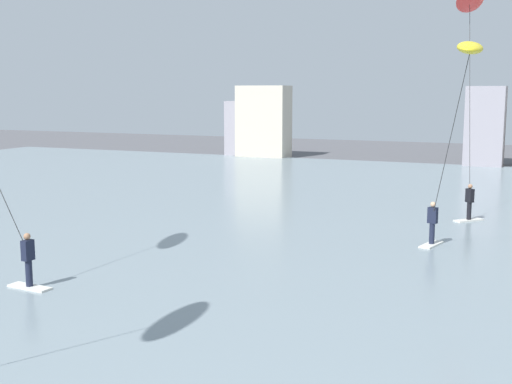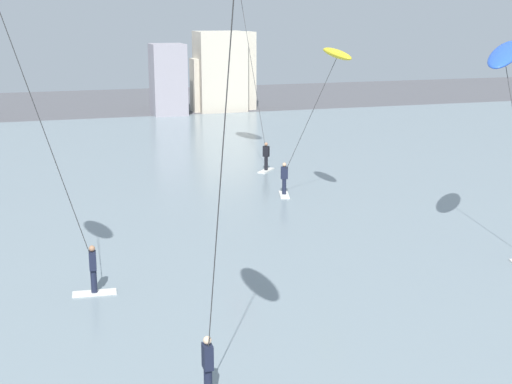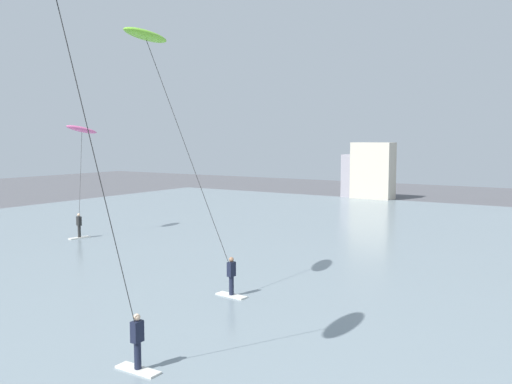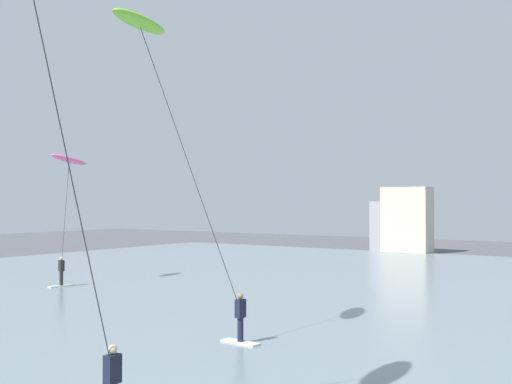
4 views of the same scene
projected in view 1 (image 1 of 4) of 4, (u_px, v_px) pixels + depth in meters
The scene contains 4 objects.
water_bay at pixel (370, 226), 28.77m from camera, with size 84.00×52.00×0.10m, color gray.
far_shore_buildings at pixel (469, 124), 53.15m from camera, with size 30.33×5.21×7.12m.
kitesurfer_red at pixel (470, 13), 30.93m from camera, with size 2.18×5.56×10.42m.
kitesurfer_yellow at pixel (463, 79), 21.31m from camera, with size 2.20×5.00×7.43m.
Camera 1 is at (6.51, 2.90, 5.84)m, focal length 46.87 mm.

